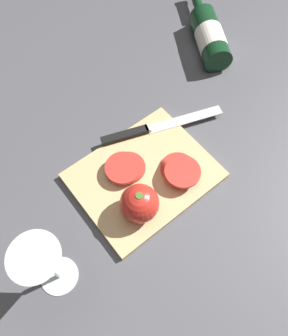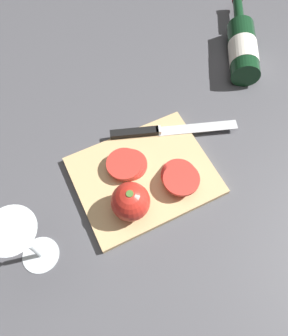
{
  "view_description": "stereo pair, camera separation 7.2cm",
  "coord_description": "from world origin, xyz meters",
  "px_view_note": "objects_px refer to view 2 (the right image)",
  "views": [
    {
      "loc": [
        -0.17,
        -0.29,
        0.68
      ],
      "look_at": [
        0.03,
        -0.03,
        0.05
      ],
      "focal_mm": 35.0,
      "sensor_mm": 36.0,
      "label": 1
    },
    {
      "loc": [
        -0.11,
        -0.33,
        0.68
      ],
      "look_at": [
        0.03,
        -0.03,
        0.05
      ],
      "focal_mm": 35.0,
      "sensor_mm": 36.0,
      "label": 2
    }
  ],
  "objects_px": {
    "knife": "(151,131)",
    "tomato_slice_stack_far": "(180,177)",
    "whole_tomato": "(130,202)",
    "tomato_slice_stack_near": "(126,163)",
    "wine_bottle": "(242,48)",
    "wine_glass": "(22,240)"
  },
  "relations": [
    {
      "from": "tomato_slice_stack_far",
      "to": "tomato_slice_stack_near",
      "type": "bearing_deg",
      "value": 137.08
    },
    {
      "from": "wine_bottle",
      "to": "tomato_slice_stack_far",
      "type": "xyz_separation_m",
      "value": [
        -0.34,
        -0.27,
        -0.01
      ]
    },
    {
      "from": "wine_glass",
      "to": "knife",
      "type": "relative_size",
      "value": 0.58
    },
    {
      "from": "wine_glass",
      "to": "tomato_slice_stack_near",
      "type": "relative_size",
      "value": 1.86
    },
    {
      "from": "wine_glass",
      "to": "wine_bottle",
      "type": "bearing_deg",
      "value": 22.87
    },
    {
      "from": "wine_bottle",
      "to": "wine_glass",
      "type": "xyz_separation_m",
      "value": [
        -0.68,
        -0.29,
        0.08
      ]
    },
    {
      "from": "knife",
      "to": "tomato_slice_stack_near",
      "type": "xyz_separation_m",
      "value": [
        -0.09,
        -0.06,
        0.01
      ]
    },
    {
      "from": "wine_glass",
      "to": "tomato_slice_stack_near",
      "type": "distance_m",
      "value": 0.28
    },
    {
      "from": "whole_tomato",
      "to": "tomato_slice_stack_far",
      "type": "height_order",
      "value": "whole_tomato"
    },
    {
      "from": "wine_bottle",
      "to": "whole_tomato",
      "type": "bearing_deg",
      "value": -149.09
    },
    {
      "from": "wine_bottle",
      "to": "tomato_slice_stack_near",
      "type": "distance_m",
      "value": 0.47
    },
    {
      "from": "whole_tomato",
      "to": "knife",
      "type": "xyz_separation_m",
      "value": [
        0.13,
        0.16,
        -0.04
      ]
    },
    {
      "from": "wine_bottle",
      "to": "tomato_slice_stack_near",
      "type": "xyz_separation_m",
      "value": [
        -0.44,
        -0.18,
        -0.01
      ]
    },
    {
      "from": "knife",
      "to": "tomato_slice_stack_far",
      "type": "bearing_deg",
      "value": -69.76
    },
    {
      "from": "knife",
      "to": "tomato_slice_stack_far",
      "type": "height_order",
      "value": "tomato_slice_stack_far"
    },
    {
      "from": "wine_bottle",
      "to": "knife",
      "type": "xyz_separation_m",
      "value": [
        -0.35,
        -0.13,
        -0.02
      ]
    },
    {
      "from": "tomato_slice_stack_far",
      "to": "knife",
      "type": "bearing_deg",
      "value": 90.56
    },
    {
      "from": "wine_bottle",
      "to": "tomato_slice_stack_far",
      "type": "height_order",
      "value": "wine_bottle"
    },
    {
      "from": "whole_tomato",
      "to": "tomato_slice_stack_near",
      "type": "distance_m",
      "value": 0.11
    },
    {
      "from": "wine_glass",
      "to": "tomato_slice_stack_near",
      "type": "xyz_separation_m",
      "value": [
        0.24,
        0.1,
        -0.09
      ]
    },
    {
      "from": "wine_bottle",
      "to": "wine_glass",
      "type": "distance_m",
      "value": 0.74
    },
    {
      "from": "wine_bottle",
      "to": "tomato_slice_stack_far",
      "type": "relative_size",
      "value": 3.02
    }
  ]
}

